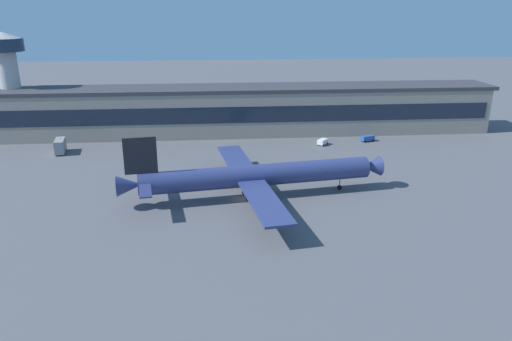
# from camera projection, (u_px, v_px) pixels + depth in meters

# --- Properties ---
(ground_plane) EXTENTS (600.00, 600.00, 0.00)m
(ground_plane) POSITION_uv_depth(u_px,v_px,m) (242.00, 199.00, 109.15)
(ground_plane) COLOR #56565B
(terminal_building) EXTENTS (177.56, 17.16, 15.82)m
(terminal_building) POSITION_uv_depth(u_px,v_px,m) (230.00, 110.00, 163.42)
(terminal_building) COLOR gray
(terminal_building) RESTS_ON ground_plane
(airliner) EXTENTS (60.45, 52.33, 15.50)m
(airliner) POSITION_uv_depth(u_px,v_px,m) (253.00, 176.00, 108.46)
(airliner) COLOR navy
(airliner) RESTS_ON ground_plane
(control_tower) EXTENTS (11.77, 11.77, 33.50)m
(control_tower) POSITION_uv_depth(u_px,v_px,m) (8.00, 73.00, 156.47)
(control_tower) COLOR #B7B7B2
(control_tower) RESTS_ON ground_plane
(baggage_tug) EXTENTS (3.88, 4.03, 1.85)m
(baggage_tug) POSITION_uv_depth(u_px,v_px,m) (322.00, 142.00, 151.26)
(baggage_tug) COLOR white
(baggage_tug) RESTS_ON ground_plane
(follow_me_car) EXTENTS (4.79, 3.31, 1.85)m
(follow_me_car) POSITION_uv_depth(u_px,v_px,m) (367.00, 138.00, 155.32)
(follow_me_car) COLOR #2651A5
(follow_me_car) RESTS_ON ground_plane
(catering_truck) EXTENTS (3.74, 7.53, 4.15)m
(catering_truck) POSITION_uv_depth(u_px,v_px,m) (60.00, 146.00, 142.43)
(catering_truck) COLOR gray
(catering_truck) RESTS_ON ground_plane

